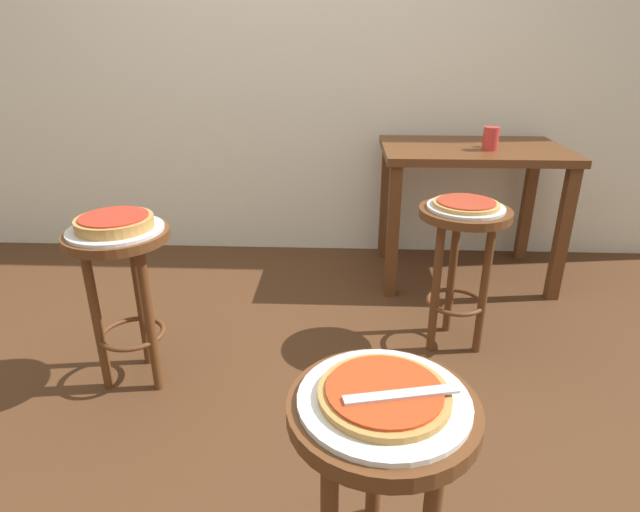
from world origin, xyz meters
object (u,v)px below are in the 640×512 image
object	(u,v)px
dining_table	(471,170)
pizza_middle	(114,222)
stool_middle	(123,273)
serving_plate_middle	(116,230)
serving_plate_foreground	(384,400)
pizza_leftside	(466,204)
condiment_shaker	(491,139)
serving_plate_leftside	(466,207)
stool_foreground	(380,469)
pizza_server_knife	(402,394)
pizza_foreground	(384,393)
stool_leftside	(461,247)
cup_near_edge	(491,138)

from	to	relation	value
dining_table	pizza_middle	bearing A→B (deg)	-144.42
stool_middle	serving_plate_middle	world-z (taller)	serving_plate_middle
serving_plate_foreground	serving_plate_middle	size ratio (longest dim) A/B	0.98
pizza_leftside	serving_plate_middle	bearing A→B (deg)	-166.11
stool_middle	dining_table	world-z (taller)	dining_table
serving_plate_middle	dining_table	world-z (taller)	dining_table
serving_plate_middle	condiment_shaker	size ratio (longest dim) A/B	3.98
serving_plate_leftside	pizza_middle	bearing A→B (deg)	-166.11
stool_foreground	serving_plate_middle	distance (m)	1.29
serving_plate_middle	condiment_shaker	world-z (taller)	condiment_shaker
stool_foreground	pizza_server_knife	distance (m)	0.20
pizza_foreground	stool_leftside	distance (m)	1.31
serving_plate_foreground	dining_table	xyz separation A→B (m)	(0.60, 1.98, -0.03)
stool_foreground	cup_near_edge	distance (m)	2.03
serving_plate_middle	condiment_shaker	xyz separation A→B (m)	(1.58, 1.07, 0.14)
stool_leftside	stool_middle	bearing A→B (deg)	-166.11
cup_near_edge	condiment_shaker	distance (m)	0.09
pizza_foreground	stool_middle	distance (m)	1.29
stool_leftside	pizza_middle	bearing A→B (deg)	-166.11
pizza_leftside	stool_middle	bearing A→B (deg)	-166.11
condiment_shaker	stool_middle	bearing A→B (deg)	-145.99
condiment_shaker	serving_plate_middle	bearing A→B (deg)	-145.99
stool_foreground	pizza_leftside	size ratio (longest dim) A/B	2.40
stool_middle	stool_leftside	bearing A→B (deg)	13.89
dining_table	serving_plate_leftside	bearing A→B (deg)	-104.03
dining_table	pizza_server_knife	world-z (taller)	dining_table
pizza_foreground	condiment_shaker	xyz separation A→B (m)	(0.69, 1.98, 0.13)
pizza_leftside	stool_foreground	bearing A→B (deg)	-108.54
pizza_middle	dining_table	distance (m)	1.84
condiment_shaker	cup_near_edge	bearing A→B (deg)	-106.97
serving_plate_middle	cup_near_edge	xyz separation A→B (m)	(1.56, 0.98, 0.16)
pizza_foreground	serving_plate_leftside	distance (m)	1.30
stool_middle	pizza_middle	xyz separation A→B (m)	(-0.00, 0.00, 0.20)
dining_table	cup_near_edge	distance (m)	0.21
stool_foreground	condiment_shaker	bearing A→B (deg)	70.86
stool_foreground	dining_table	size ratio (longest dim) A/B	0.67
stool_foreground	serving_plate_foreground	xyz separation A→B (m)	(0.00, 0.00, 0.17)
serving_plate_foreground	serving_plate_leftside	size ratio (longest dim) A/B	1.06
serving_plate_foreground	dining_table	bearing A→B (deg)	73.13
dining_table	pizza_server_knife	distance (m)	2.08
pizza_foreground	pizza_server_knife	size ratio (longest dim) A/B	1.15
serving_plate_foreground	pizza_foreground	xyz separation A→B (m)	(0.00, 0.00, 0.02)
stool_middle	dining_table	xyz separation A→B (m)	(1.50, 1.07, 0.15)
stool_middle	cup_near_edge	distance (m)	1.87
serving_plate_foreground	condiment_shaker	bearing A→B (deg)	70.86
dining_table	cup_near_edge	world-z (taller)	cup_near_edge
dining_table	condiment_shaker	world-z (taller)	condiment_shaker
stool_middle	pizza_middle	bearing A→B (deg)	165.96
stool_middle	pizza_middle	size ratio (longest dim) A/B	2.34
pizza_middle	serving_plate_leftside	size ratio (longest dim) A/B	0.87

